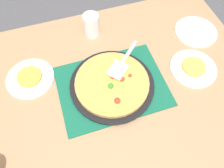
% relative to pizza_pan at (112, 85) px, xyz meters
% --- Properties ---
extents(ground_plane, '(8.00, 8.00, 0.00)m').
position_rel_pizza_pan_xyz_m(ground_plane, '(0.00, 0.00, -0.76)').
color(ground_plane, '#4C4C51').
extents(dining_table, '(1.40, 1.00, 0.75)m').
position_rel_pizza_pan_xyz_m(dining_table, '(0.00, 0.00, -0.12)').
color(dining_table, '#9E7A56').
rests_on(dining_table, ground_plane).
extents(placemat, '(0.48, 0.36, 0.01)m').
position_rel_pizza_pan_xyz_m(placemat, '(0.00, 0.00, -0.01)').
color(placemat, '#145B42').
rests_on(placemat, dining_table).
extents(pizza_pan, '(0.38, 0.38, 0.01)m').
position_rel_pizza_pan_xyz_m(pizza_pan, '(0.00, 0.00, 0.00)').
color(pizza_pan, black).
rests_on(pizza_pan, placemat).
extents(pizza, '(0.33, 0.33, 0.05)m').
position_rel_pizza_pan_xyz_m(pizza, '(0.00, -0.00, 0.02)').
color(pizza, tan).
rests_on(pizza, pizza_pan).
extents(plate_near_left, '(0.22, 0.22, 0.01)m').
position_rel_pizza_pan_xyz_m(plate_near_left, '(0.40, -0.03, -0.01)').
color(plate_near_left, white).
rests_on(plate_near_left, dining_table).
extents(plate_far_right, '(0.22, 0.22, 0.01)m').
position_rel_pizza_pan_xyz_m(plate_far_right, '(-0.35, 0.15, -0.01)').
color(plate_far_right, white).
rests_on(plate_far_right, dining_table).
extents(plate_side, '(0.22, 0.22, 0.01)m').
position_rel_pizza_pan_xyz_m(plate_side, '(0.53, 0.18, -0.01)').
color(plate_side, white).
rests_on(plate_side, dining_table).
extents(served_slice_left, '(0.11, 0.11, 0.02)m').
position_rel_pizza_pan_xyz_m(served_slice_left, '(0.40, -0.03, 0.01)').
color(served_slice_left, '#EAB747').
rests_on(served_slice_left, plate_near_left).
extents(served_slice_right, '(0.11, 0.11, 0.02)m').
position_rel_pizza_pan_xyz_m(served_slice_right, '(-0.35, 0.15, 0.01)').
color(served_slice_right, gold).
rests_on(served_slice_right, plate_far_right).
extents(cup_far, '(0.08, 0.08, 0.12)m').
position_rel_pizza_pan_xyz_m(cup_far, '(0.00, 0.34, 0.05)').
color(cup_far, white).
rests_on(cup_far, dining_table).
extents(pizza_server, '(0.20, 0.19, 0.01)m').
position_rel_pizza_pan_xyz_m(pizza_server, '(0.07, 0.07, 0.06)').
color(pizza_server, silver).
rests_on(pizza_server, pizza).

